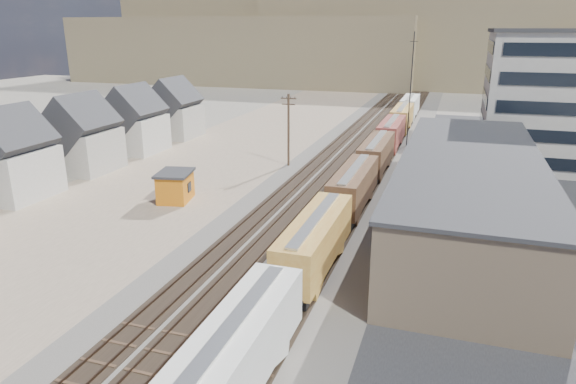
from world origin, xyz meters
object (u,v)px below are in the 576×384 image
(freight_train, at_px, (366,168))
(maintenance_shed, at_px, (175,186))
(utility_pole_north, at_px, (289,128))
(parked_car_blue, at_px, (516,177))

(freight_train, xyz_separation_m, maintenance_shed, (-19.50, -10.36, -1.07))
(freight_train, distance_m, utility_pole_north, 14.98)
(utility_pole_north, bearing_deg, parked_car_blue, 1.30)
(freight_train, bearing_deg, parked_car_blue, 27.13)
(freight_train, distance_m, parked_car_blue, 19.48)
(freight_train, bearing_deg, maintenance_shed, -152.01)
(freight_train, height_order, parked_car_blue, freight_train)
(freight_train, height_order, utility_pole_north, utility_pole_north)
(utility_pole_north, xyz_separation_m, maintenance_shed, (-7.20, -18.53, -3.58))
(freight_train, xyz_separation_m, parked_car_blue, (17.25, 8.84, -2.00))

